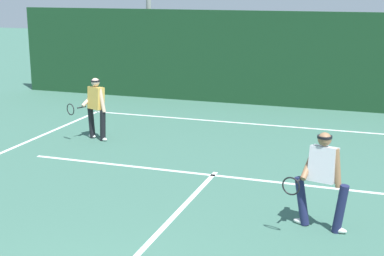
{
  "coord_description": "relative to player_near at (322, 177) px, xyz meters",
  "views": [
    {
      "loc": [
        3.23,
        -4.6,
        3.84
      ],
      "look_at": [
        -0.42,
        6.09,
        1.0
      ],
      "focal_mm": 53.61,
      "sensor_mm": 36.0,
      "label": 1
    }
  ],
  "objects": [
    {
      "name": "back_fence_windscreen",
      "position": [
        -2.4,
        9.35,
        0.63
      ],
      "size": [
        18.61,
        0.12,
        3.04
      ],
      "primitive_type": "cube",
      "color": "#183E22",
      "rests_on": "ground_plane"
    },
    {
      "name": "court_line_baseline_far",
      "position": [
        -2.4,
        6.66,
        -0.88
      ],
      "size": [
        10.34,
        0.1,
        0.01
      ],
      "primitive_type": "cube",
      "color": "white",
      "rests_on": "ground_plane"
    },
    {
      "name": "player_near",
      "position": [
        0.0,
        0.0,
        0.0
      ],
      "size": [
        1.01,
        0.88,
        1.61
      ],
      "rotation": [
        0.0,
        0.0,
        2.9
      ],
      "color": "#1E234C",
      "rests_on": "ground_plane"
    },
    {
      "name": "court_line_service",
      "position": [
        -2.4,
        1.99,
        -0.88
      ],
      "size": [
        8.43,
        0.1,
        0.01
      ],
      "primitive_type": "cube",
      "color": "white",
      "rests_on": "ground_plane"
    },
    {
      "name": "court_line_centre",
      "position": [
        -2.4,
        -1.0,
        -0.88
      ],
      "size": [
        0.1,
        6.4,
        0.01
      ],
      "primitive_type": "cube",
      "color": "white",
      "rests_on": "ground_plane"
    },
    {
      "name": "player_far",
      "position": [
        -6.02,
        3.76,
        -0.02
      ],
      "size": [
        0.97,
        0.87,
        1.58
      ],
      "rotation": [
        0.0,
        0.0,
        2.74
      ],
      "color": "black",
      "rests_on": "ground_plane"
    }
  ]
}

